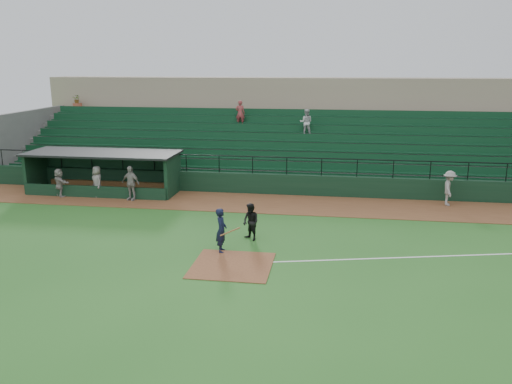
# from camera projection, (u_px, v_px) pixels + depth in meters

# --- Properties ---
(ground) EXTENTS (90.00, 90.00, 0.00)m
(ground) POSITION_uv_depth(u_px,v_px,m) (237.00, 256.00, 20.54)
(ground) COLOR #245B1D
(ground) RESTS_ON ground
(warning_track) EXTENTS (40.00, 4.00, 0.03)m
(warning_track) POSITION_uv_depth(u_px,v_px,m) (264.00, 203.00, 28.21)
(warning_track) COLOR brown
(warning_track) RESTS_ON ground
(home_plate_dirt) EXTENTS (3.00, 3.00, 0.03)m
(home_plate_dirt) POSITION_uv_depth(u_px,v_px,m) (232.00, 265.00, 19.58)
(home_plate_dirt) COLOR brown
(home_plate_dirt) RESTS_ON ground
(foul_line) EXTENTS (17.49, 4.44, 0.01)m
(foul_line) POSITION_uv_depth(u_px,v_px,m) (440.00, 256.00, 20.51)
(foul_line) COLOR white
(foul_line) RESTS_ON ground
(stadium_structure) EXTENTS (38.00, 13.08, 6.40)m
(stadium_structure) POSITION_uv_depth(u_px,v_px,m) (281.00, 140.00, 35.76)
(stadium_structure) COLOR black
(stadium_structure) RESTS_ON ground
(dugout) EXTENTS (8.90, 3.20, 2.42)m
(dugout) POSITION_uv_depth(u_px,v_px,m) (107.00, 169.00, 30.82)
(dugout) COLOR black
(dugout) RESTS_ON ground
(batter_at_plate) EXTENTS (1.06, 0.73, 1.84)m
(batter_at_plate) POSITION_uv_depth(u_px,v_px,m) (221.00, 230.00, 20.79)
(batter_at_plate) COLOR black
(batter_at_plate) RESTS_ON ground
(umpire) EXTENTS (1.00, 0.98, 1.62)m
(umpire) POSITION_uv_depth(u_px,v_px,m) (251.00, 222.00, 22.24)
(umpire) COLOR black
(umpire) RESTS_ON ground
(runner) EXTENTS (0.86, 1.30, 1.89)m
(runner) POSITION_uv_depth(u_px,v_px,m) (449.00, 188.00, 27.57)
(runner) COLOR gray
(runner) RESTS_ON warning_track
(dugout_player_a) EXTENTS (1.21, 0.74, 1.93)m
(dugout_player_a) POSITION_uv_depth(u_px,v_px,m) (131.00, 183.00, 28.64)
(dugout_player_a) COLOR #9A9690
(dugout_player_a) RESTS_ON warning_track
(dugout_player_b) EXTENTS (1.02, 1.01, 1.78)m
(dugout_player_b) POSITION_uv_depth(u_px,v_px,m) (97.00, 181.00, 29.39)
(dugout_player_b) COLOR gray
(dugout_player_b) RESTS_ON warning_track
(dugout_player_c) EXTENTS (1.50, 1.28, 1.63)m
(dugout_player_c) POSITION_uv_depth(u_px,v_px,m) (59.00, 182.00, 29.46)
(dugout_player_c) COLOR #A6A09B
(dugout_player_c) RESTS_ON warning_track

